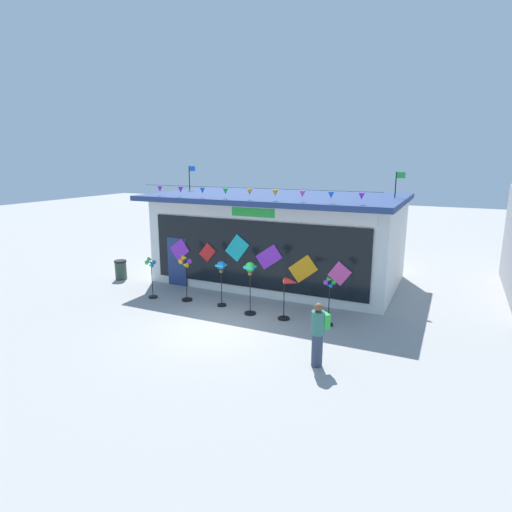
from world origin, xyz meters
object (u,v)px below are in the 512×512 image
Objects in this scene: wind_spinner_far_right at (329,295)px; wind_spinner_left at (185,271)px; wind_spinner_center_right at (250,276)px; kite_shop_building at (280,237)px; wind_spinner_center_left at (221,272)px; person_near_camera at (318,333)px; wind_spinner_far_left at (151,272)px; wind_spinner_right at (289,291)px; trash_bin at (121,270)px.

wind_spinner_left is at bearing 178.73° from wind_spinner_far_right.
wind_spinner_far_right is (2.67, 0.12, -0.34)m from wind_spinner_center_right.
wind_spinner_center_left is at bearing -97.73° from kite_shop_building.
person_near_camera is at bearing -60.96° from kite_shop_building.
wind_spinner_left is (1.35, 0.28, 0.12)m from wind_spinner_far_left.
wind_spinner_right is (2.09, -4.37, -0.89)m from kite_shop_building.
wind_spinner_right is at bearing 1.73° from wind_spinner_center_right.
wind_spinner_far_left is 0.99× the size of wind_spinner_far_right.
wind_spinner_center_right reaches higher than wind_spinner_far_right.
kite_shop_building is 5.53m from wind_spinner_far_right.
wind_spinner_center_left is 2.67m from wind_spinner_right.
wind_spinner_center_right is at bearing -172.39° from person_near_camera.
wind_spinner_far_right is 1.90× the size of trash_bin.
wind_spinner_far_left is (-3.38, -4.45, -0.87)m from kite_shop_building.
trash_bin is (-6.97, 1.44, -0.92)m from wind_spinner_center_right.
wind_spinner_center_right is 7.18m from trash_bin.
person_near_camera is at bearing -32.99° from wind_spinner_center_left.
wind_spinner_far_left is at bearing -179.20° from wind_spinner_right.
wind_spinner_left is at bearing 174.96° from wind_spinner_center_right.
wind_spinner_center_left is at bearing -166.18° from person_near_camera.
wind_spinner_right is at bearing 0.80° from wind_spinner_far_left.
person_near_camera is at bearing -79.71° from wind_spinner_far_right.
person_near_camera reaches higher than wind_spinner_far_left.
wind_spinner_center_right is (1.28, -0.30, 0.10)m from wind_spinner_center_left.
wind_spinner_left is at bearing -115.93° from kite_shop_building.
wind_spinner_far_right is at bearing 1.34° from wind_spinner_far_left.
wind_spinner_far_right is at bearing 3.58° from wind_spinner_right.
wind_spinner_left is 1.03× the size of person_near_camera.
wind_spinner_center_right is 1.42m from wind_spinner_right.
wind_spinner_left is at bearing -177.63° from wind_spinner_center_left.
wind_spinner_center_left is 5.30m from person_near_camera.
kite_shop_building is 6.29× the size of wind_spinner_far_right.
kite_shop_building reaches higher than wind_spinner_left.
wind_spinner_center_left is (-0.56, -4.11, -0.63)m from kite_shop_building.
wind_spinner_center_left is at bearing -11.27° from trash_bin.
wind_spinner_far_left is at bearing -127.20° from kite_shop_building.
trash_bin is at bearing 168.73° from wind_spinner_center_left.
wind_spinner_far_left is 3.28m from trash_bin.
wind_spinner_far_right is (5.42, -0.12, -0.11)m from wind_spinner_left.
wind_spinner_center_left is (2.82, 0.34, 0.24)m from wind_spinner_far_left.
wind_spinner_right is at bearing -5.65° from wind_spinner_center_left.
wind_spinner_far_right is at bearing 2.63° from wind_spinner_center_right.
person_near_camera is (4.44, -2.88, -0.36)m from wind_spinner_center_left.
wind_spinner_center_right reaches higher than wind_spinner_center_left.
wind_spinner_left reaches higher than wind_spinner_far_left.
trash_bin is at bearing -154.81° from person_near_camera.
wind_spinner_center_left is (1.47, 0.06, 0.12)m from wind_spinner_left.
wind_spinner_center_right is 1.13× the size of wind_spinner_far_right.
wind_spinner_center_right is 1.27× the size of wind_spinner_right.
person_near_camera is at bearing -55.66° from wind_spinner_right.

